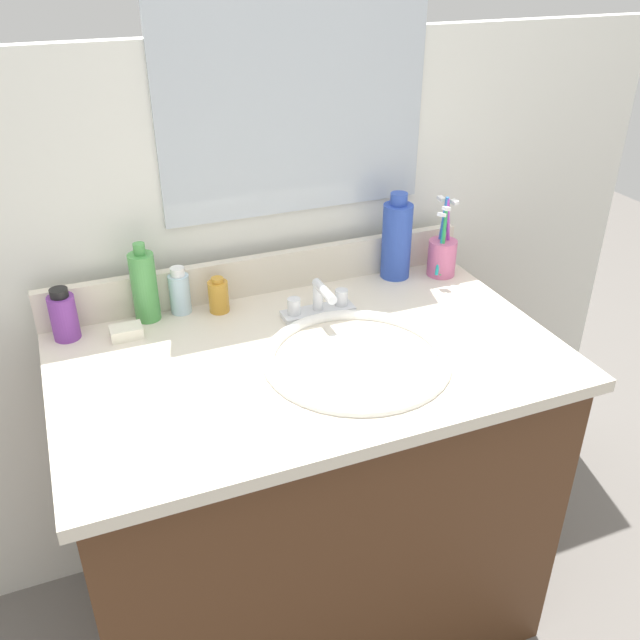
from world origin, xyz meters
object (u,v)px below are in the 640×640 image
object	(u,v)px
bottle_cream_purple	(64,316)
bottle_gel_clear	(180,292)
bottle_toner_green	(144,286)
soap_bar	(126,332)
cup_pink	(442,255)
bottle_shampoo_blue	(397,239)
faucet	(319,304)
bottle_oil_amber	(219,296)

from	to	relation	value
bottle_cream_purple	bottle_gel_clear	xyz separation A→B (m)	(0.24, 0.02, -0.00)
bottle_toner_green	soap_bar	bearing A→B (deg)	-131.56
bottle_toner_green	bottle_gel_clear	xyz separation A→B (m)	(0.07, 0.00, -0.03)
bottle_gel_clear	cup_pink	distance (m)	0.62
cup_pink	bottle_shampoo_blue	bearing A→B (deg)	162.35
bottle_gel_clear	cup_pink	bearing A→B (deg)	-4.50
bottle_toner_green	cup_pink	bearing A→B (deg)	-3.73
soap_bar	bottle_gel_clear	bearing A→B (deg)	27.25
bottle_gel_clear	soap_bar	distance (m)	0.15
bottle_gel_clear	bottle_shampoo_blue	size ratio (longest dim) A/B	0.51
bottle_gel_clear	bottle_shampoo_blue	world-z (taller)	bottle_shampoo_blue
faucet	bottle_oil_amber	bearing A→B (deg)	152.66
faucet	bottle_gel_clear	xyz separation A→B (m)	(-0.27, 0.13, 0.02)
bottle_cream_purple	bottle_shampoo_blue	distance (m)	0.75
faucet	bottle_oil_amber	world-z (taller)	faucet
bottle_gel_clear	cup_pink	world-z (taller)	cup_pink
bottle_oil_amber	bottle_cream_purple	distance (m)	0.32
bottle_gel_clear	cup_pink	xyz separation A→B (m)	(0.62, -0.05, 0.00)
bottle_oil_amber	soap_bar	world-z (taller)	bottle_oil_amber
bottle_cream_purple	bottle_gel_clear	size ratio (longest dim) A/B	1.05
faucet	soap_bar	world-z (taller)	faucet
bottle_oil_amber	cup_pink	size ratio (longest dim) A/B	0.41
bottle_oil_amber	bottle_cream_purple	size ratio (longest dim) A/B	0.72
cup_pink	bottle_toner_green	bearing A→B (deg)	176.27
faucet	cup_pink	bearing A→B (deg)	12.81
bottle_oil_amber	bottle_cream_purple	world-z (taller)	bottle_cream_purple
bottle_cream_purple	bottle_gel_clear	bearing A→B (deg)	5.39
bottle_cream_purple	cup_pink	distance (m)	0.86
bottle_cream_purple	soap_bar	size ratio (longest dim) A/B	1.73
bottle_gel_clear	faucet	bearing A→B (deg)	-25.29
bottle_gel_clear	bottle_shampoo_blue	xyz separation A→B (m)	(0.51, -0.01, 0.05)
bottle_toner_green	cup_pink	xyz separation A→B (m)	(0.69, -0.05, -0.03)
bottle_shampoo_blue	soap_bar	world-z (taller)	bottle_shampoo_blue
bottle_gel_clear	bottle_shampoo_blue	bearing A→B (deg)	-1.65
bottle_shampoo_blue	bottle_toner_green	bearing A→B (deg)	178.91
bottle_oil_amber	bottle_cream_purple	xyz separation A→B (m)	(-0.32, 0.01, 0.01)
bottle_oil_amber	cup_pink	xyz separation A→B (m)	(0.54, -0.02, 0.01)
bottle_oil_amber	bottle_gel_clear	distance (m)	0.08
bottle_toner_green	bottle_shampoo_blue	world-z (taller)	bottle_shampoo_blue
bottle_cream_purple	cup_pink	world-z (taller)	cup_pink
soap_bar	faucet	bearing A→B (deg)	-8.99
bottle_shampoo_blue	soap_bar	bearing A→B (deg)	-175.50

